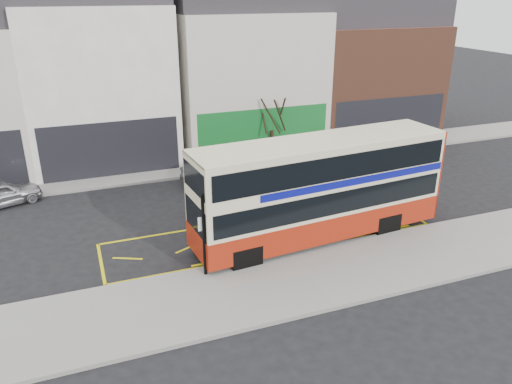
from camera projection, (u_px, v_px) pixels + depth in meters
name	position (u px, v px, depth m)	size (l,w,h in m)	color
ground	(284.00, 251.00, 20.14)	(120.00, 120.00, 0.00)	black
pavement	(309.00, 278.00, 18.13)	(40.00, 4.00, 0.15)	gray
kerb	(288.00, 253.00, 19.79)	(40.00, 0.15, 0.15)	gray
far_pavement	(210.00, 165.00, 29.63)	(50.00, 3.00, 0.15)	gray
road_markings	(269.00, 234.00, 21.53)	(14.00, 3.40, 0.01)	yellow
terrace_left	(98.00, 71.00, 29.29)	(8.00, 8.01, 11.80)	white
terrace_green_shop	(242.00, 67.00, 32.33)	(9.00, 8.01, 11.30)	beige
terrace_right	(361.00, 68.00, 35.47)	(9.00, 8.01, 10.30)	brown
double_decker_bus	(320.00, 188.00, 20.41)	(10.94, 3.39, 4.30)	beige
bus_stop_post	(205.00, 227.00, 17.54)	(0.78, 0.14, 3.16)	black
car_silver	(1.00, 194.00, 24.10)	(1.47, 3.64, 1.24)	#B4B3B8
car_grey	(220.00, 168.00, 27.31)	(1.48, 4.25, 1.40)	#3F4246
car_white	(343.00, 149.00, 30.37)	(2.06, 5.07, 1.47)	white
street_tree_right	(272.00, 105.00, 29.65)	(2.29, 2.29, 4.95)	black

